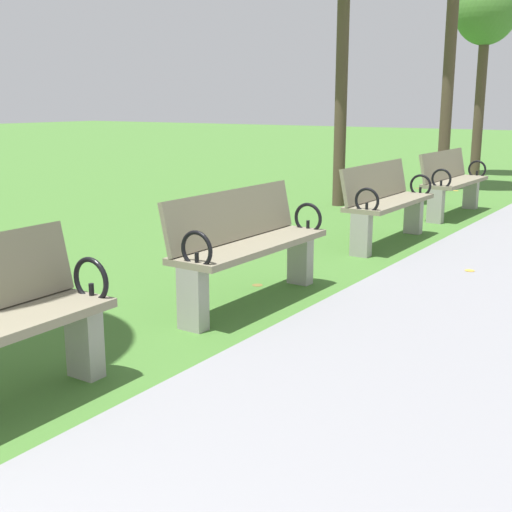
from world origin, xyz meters
TOP-DOWN VIEW (x-y plane):
  - park_bench_3 at (-0.50, 5.05)m, footprint 0.49×1.60m
  - park_bench_4 at (-0.50, 7.81)m, footprint 0.48×1.60m
  - park_bench_5 at (-0.50, 10.14)m, footprint 0.50×1.61m
  - tree_5 at (-1.71, 15.54)m, footprint 1.28×1.28m
  - scattered_leaves at (-0.06, 7.61)m, footprint 3.59×12.04m

SIDE VIEW (x-z plane):
  - scattered_leaves at x=-0.06m, z-range 0.00..0.03m
  - park_bench_3 at x=-0.50m, z-range 0.04..0.93m
  - park_bench_4 at x=-0.50m, z-range 0.04..0.93m
  - park_bench_5 at x=-0.50m, z-range 0.04..0.93m
  - tree_5 at x=-1.71m, z-range 1.25..5.37m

